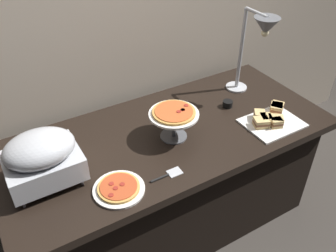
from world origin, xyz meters
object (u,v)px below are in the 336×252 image
heat_lamp (260,34)px  serving_spatula (168,175)px  pizza_plate_front (119,188)px  sauce_cup_near (228,104)px  sandwich_platter (271,118)px  chafing_dish (42,157)px  pizza_plate_center (174,116)px

heat_lamp → serving_spatula: 0.99m
pizza_plate_front → sauce_cup_near: sauce_cup_near is taller
sauce_cup_near → sandwich_platter: bearing=-65.6°
chafing_dish → pizza_plate_front: 0.38m
chafing_dish → sandwich_platter: bearing=-8.3°
chafing_dish → pizza_plate_front: (0.27, -0.23, -0.14)m
pizza_plate_center → sauce_cup_near: bearing=11.0°
sandwich_platter → chafing_dish: bearing=171.7°
pizza_plate_center → serving_spatula: 0.34m
sandwich_platter → serving_spatula: 0.75m
chafing_dish → heat_lamp: 1.37m
chafing_dish → sandwich_platter: 1.28m
pizza_plate_front → serving_spatula: 0.25m
chafing_dish → heat_lamp: size_ratio=0.62×
serving_spatula → pizza_plate_center: bearing=53.2°
chafing_dish → serving_spatula: (0.51, -0.26, -0.15)m
pizza_plate_center → pizza_plate_front: bearing=-153.3°
heat_lamp → pizza_plate_front: (-1.07, -0.31, -0.42)m
pizza_plate_front → serving_spatula: size_ratio=1.44×
heat_lamp → pizza_plate_center: size_ratio=2.03×
sandwich_platter → pizza_plate_front: bearing=-177.4°
serving_spatula → chafing_dish: bearing=153.0°
sandwich_platter → serving_spatula: size_ratio=1.94×
pizza_plate_center → serving_spatula: (-0.19, -0.25, -0.14)m
sauce_cup_near → serving_spatula: size_ratio=0.37×
chafing_dish → sauce_cup_near: (1.15, 0.07, -0.13)m
pizza_plate_center → sandwich_platter: 0.60m
chafing_dish → serving_spatula: bearing=-27.0°
sandwich_platter → heat_lamp: bearing=74.2°
pizza_plate_center → sauce_cup_near: (0.45, 0.09, -0.12)m
chafing_dish → sauce_cup_near: chafing_dish is taller
chafing_dish → pizza_plate_center: 0.70m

